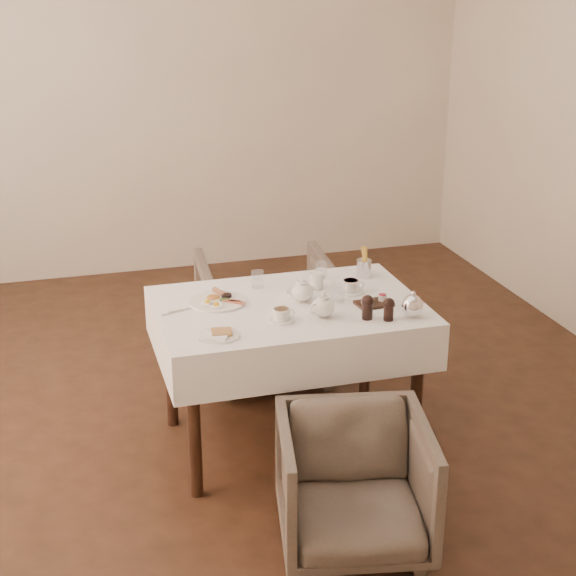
# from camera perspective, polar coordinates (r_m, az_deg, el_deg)

# --- Properties ---
(table) EXTENTS (1.28, 0.88, 0.75)m
(table) POSITION_cam_1_polar(r_m,az_deg,el_deg) (4.30, 0.05, -2.52)
(table) COLOR black
(table) RESTS_ON ground
(armchair_near) EXTENTS (0.72, 0.74, 0.57)m
(armchair_near) POSITION_cam_1_polar(r_m,az_deg,el_deg) (3.74, 4.31, -12.59)
(armchair_near) COLOR #4F463A
(armchair_near) RESTS_ON ground
(armchair_far) EXTENTS (0.81, 0.83, 0.71)m
(armchair_far) POSITION_cam_1_polar(r_m,az_deg,el_deg) (5.15, -1.39, -1.86)
(armchair_far) COLOR #4F463A
(armchair_far) RESTS_ON ground
(breakfast_plate) EXTENTS (0.27, 0.27, 0.03)m
(breakfast_plate) POSITION_cam_1_polar(r_m,az_deg,el_deg) (4.29, -4.58, -0.81)
(breakfast_plate) COLOR white
(breakfast_plate) RESTS_ON table
(side_plate) EXTENTS (0.19, 0.18, 0.02)m
(side_plate) POSITION_cam_1_polar(r_m,az_deg,el_deg) (3.91, -4.51, -3.07)
(side_plate) COLOR white
(side_plate) RESTS_ON table
(teapot_centre) EXTENTS (0.16, 0.13, 0.12)m
(teapot_centre) POSITION_cam_1_polar(r_m,az_deg,el_deg) (4.27, 0.93, -0.12)
(teapot_centre) COLOR white
(teapot_centre) RESTS_ON table
(teapot_front) EXTENTS (0.18, 0.17, 0.12)m
(teapot_front) POSITION_cam_1_polar(r_m,az_deg,el_deg) (4.08, 2.28, -1.12)
(teapot_front) COLOR white
(teapot_front) RESTS_ON table
(creamer) EXTENTS (0.07, 0.07, 0.08)m
(creamer) POSITION_cam_1_polar(r_m,az_deg,el_deg) (4.44, 1.86, 0.49)
(creamer) COLOR white
(creamer) RESTS_ON table
(teacup_near) EXTENTS (0.12, 0.12, 0.06)m
(teacup_near) POSITION_cam_1_polar(r_m,az_deg,el_deg) (4.06, -0.43, -1.77)
(teacup_near) COLOR white
(teacup_near) RESTS_ON table
(teacup_far) EXTENTS (0.13, 0.13, 0.06)m
(teacup_far) POSITION_cam_1_polar(r_m,az_deg,el_deg) (4.40, 4.07, 0.08)
(teacup_far) COLOR white
(teacup_far) RESTS_ON table
(glass_left) EXTENTS (0.07, 0.07, 0.09)m
(glass_left) POSITION_cam_1_polar(r_m,az_deg,el_deg) (4.45, -1.99, 0.57)
(glass_left) COLOR silver
(glass_left) RESTS_ON table
(glass_mid) EXTENTS (0.08, 0.08, 0.10)m
(glass_mid) POSITION_cam_1_polar(r_m,az_deg,el_deg) (4.28, 3.23, -0.20)
(glass_mid) COLOR silver
(glass_mid) RESTS_ON table
(glass_right) EXTENTS (0.07, 0.07, 0.09)m
(glass_right) POSITION_cam_1_polar(r_m,az_deg,el_deg) (4.59, 2.15, 1.18)
(glass_right) COLOR silver
(glass_right) RESTS_ON table
(condiment_board) EXTENTS (0.18, 0.13, 0.04)m
(condiment_board) POSITION_cam_1_polar(r_m,az_deg,el_deg) (4.26, 5.55, -0.92)
(condiment_board) COLOR black
(condiment_board) RESTS_ON table
(pepper_mill_left) EXTENTS (0.07, 0.07, 0.12)m
(pepper_mill_left) POSITION_cam_1_polar(r_m,az_deg,el_deg) (4.08, 5.16, -1.23)
(pepper_mill_left) COLOR black
(pepper_mill_left) RESTS_ON table
(pepper_mill_right) EXTENTS (0.06, 0.06, 0.11)m
(pepper_mill_right) POSITION_cam_1_polar(r_m,az_deg,el_deg) (4.08, 6.53, -1.36)
(pepper_mill_right) COLOR black
(pepper_mill_right) RESTS_ON table
(silver_pot) EXTENTS (0.13, 0.11, 0.13)m
(silver_pot) POSITION_cam_1_polar(r_m,az_deg,el_deg) (4.13, 8.04, -1.02)
(silver_pot) COLOR white
(silver_pot) RESTS_ON table
(fries_cup) EXTENTS (0.08, 0.08, 0.17)m
(fries_cup) POSITION_cam_1_polar(r_m,az_deg,el_deg) (4.61, 4.93, 1.58)
(fries_cup) COLOR silver
(fries_cup) RESTS_ON table
(cutlery_fork) EXTENTS (0.20, 0.06, 0.00)m
(cutlery_fork) POSITION_cam_1_polar(r_m,az_deg,el_deg) (4.22, -6.43, -1.35)
(cutlery_fork) COLOR silver
(cutlery_fork) RESTS_ON table
(cutlery_knife) EXTENTS (0.19, 0.08, 0.00)m
(cutlery_knife) POSITION_cam_1_polar(r_m,az_deg,el_deg) (4.20, -7.00, -1.50)
(cutlery_knife) COLOR silver
(cutlery_knife) RESTS_ON table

